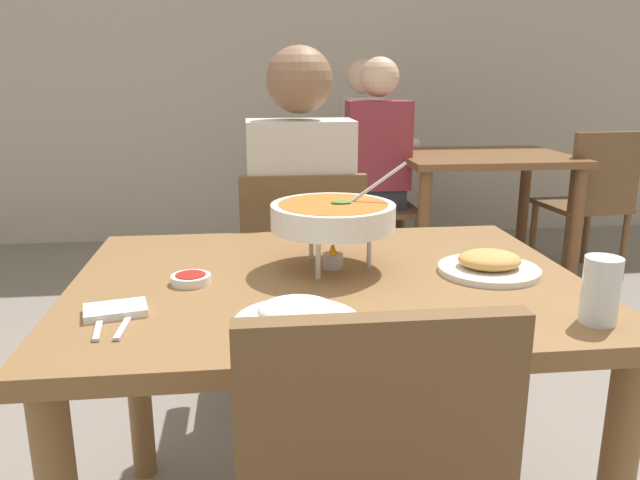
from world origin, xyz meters
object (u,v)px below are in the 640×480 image
object	(u,v)px
diner_main	(300,212)
dining_table_far	(481,177)
curry_bowl	(333,217)
patron_bg_middle	(376,157)
drink_glass	(600,294)
dining_table_main	(327,323)
patron_bg_left	(367,147)
chair_diner_main	(301,278)
sauce_dish	(191,279)
chair_bg_right	(591,196)
rice_plate	(297,317)
appetizer_plate	(489,265)
chair_bg_middle	(376,194)
chair_bg_left	(366,182)

from	to	relation	value
diner_main	dining_table_far	bearing A→B (deg)	49.26
curry_bowl	patron_bg_middle	size ratio (longest dim) A/B	0.25
diner_main	drink_glass	distance (m)	1.20
diner_main	curry_bowl	world-z (taller)	diner_main
dining_table_main	curry_bowl	xyz separation A→B (m)	(0.02, 0.07, 0.24)
dining_table_far	patron_bg_left	xyz separation A→B (m)	(-0.59, 0.56, 0.12)
dining_table_main	chair_diner_main	distance (m)	0.74
dining_table_far	sauce_dish	bearing A→B (deg)	-124.98
curry_bowl	sauce_dish	xyz separation A→B (m)	(-0.34, -0.08, -0.12)
chair_bg_right	rice_plate	bearing A→B (deg)	-129.80
patron_bg_middle	patron_bg_left	bearing A→B (deg)	84.47
diner_main	drink_glass	bearing A→B (deg)	-66.39
chair_diner_main	appetizer_plate	xyz separation A→B (m)	(0.39, -0.75, 0.27)
dining_table_main	appetizer_plate	size ratio (longest dim) A/B	4.89
appetizer_plate	dining_table_far	world-z (taller)	appetizer_plate
appetizer_plate	chair_bg_middle	size ratio (longest dim) A/B	0.27
rice_plate	patron_bg_left	bearing A→B (deg)	76.61
chair_bg_left	chair_bg_middle	bearing A→B (deg)	-92.99
rice_plate	patron_bg_middle	xyz separation A→B (m)	(0.66, 2.47, -0.03)
patron_bg_middle	chair_bg_left	bearing A→B (deg)	85.31
sauce_dish	chair_bg_left	bearing A→B (deg)	71.13
dining_table_far	appetizer_plate	bearing A→B (deg)	-110.62
chair_bg_left	chair_diner_main	bearing A→B (deg)	-107.26
diner_main	dining_table_far	size ratio (longest dim) A/B	1.31
appetizer_plate	chair_bg_left	size ratio (longest dim) A/B	0.27
chair_diner_main	rice_plate	xyz separation A→B (m)	(-0.09, -1.02, 0.27)
drink_glass	chair_bg_right	size ratio (longest dim) A/B	0.14
diner_main	chair_bg_left	distance (m)	2.05
rice_plate	drink_glass	xyz separation A→B (m)	(0.57, -0.05, 0.04)
curry_bowl	dining_table_far	world-z (taller)	curry_bowl
diner_main	chair_bg_middle	world-z (taller)	diner_main
dining_table_far	chair_bg_right	bearing A→B (deg)	-10.21
diner_main	drink_glass	xyz separation A→B (m)	(0.48, -1.10, 0.07)
patron_bg_left	chair_diner_main	bearing A→B (deg)	-107.34
sauce_dish	chair_bg_middle	world-z (taller)	chair_bg_middle
diner_main	sauce_dish	bearing A→B (deg)	-112.12
sauce_dish	patron_bg_left	world-z (taller)	patron_bg_left
dining_table_main	chair_bg_left	world-z (taller)	chair_bg_left
rice_plate	chair_bg_right	xyz separation A→B (m)	(1.95, 2.34, -0.27)
rice_plate	appetizer_plate	size ratio (longest dim) A/B	1.00
rice_plate	patron_bg_middle	world-z (taller)	patron_bg_middle
dining_table_main	patron_bg_left	distance (m)	2.80
curry_bowl	sauce_dish	bearing A→B (deg)	-166.84
dining_table_far	chair_bg_left	size ratio (longest dim) A/B	1.11
sauce_dish	chair_bg_right	world-z (taller)	chair_bg_right
chair_bg_right	chair_bg_middle	bearing A→B (deg)	170.13
rice_plate	chair_bg_middle	world-z (taller)	chair_bg_middle
dining_table_main	patron_bg_middle	bearing A→B (deg)	75.36
drink_glass	sauce_dish	bearing A→B (deg)	157.89
chair_bg_left	dining_table_main	bearing A→B (deg)	-102.77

